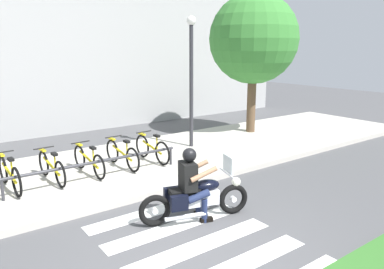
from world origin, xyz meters
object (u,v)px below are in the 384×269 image
(bicycle_0, at_px, (9,174))
(street_lamp, at_px, (191,71))
(tree_near_rack, at_px, (254,39))
(rider, at_px, (192,180))
(bicycle_1, at_px, (51,167))
(bicycle_2, at_px, (89,161))
(bicycle_4, at_px, (152,149))
(motorcycle, at_px, (196,197))
(bicycle_3, at_px, (122,154))
(bike_rack, at_px, (97,163))

(bicycle_0, xyz_separation_m, street_lamp, (5.40, 0.65, 2.00))
(street_lamp, bearing_deg, tree_near_rack, 7.53)
(rider, height_order, bicycle_1, rider)
(bicycle_1, xyz_separation_m, tree_near_rack, (7.53, 1.05, 2.99))
(bicycle_2, height_order, street_lamp, street_lamp)
(bicycle_4, height_order, street_lamp, street_lamp)
(motorcycle, height_order, bicycle_3, motorcycle)
(bicycle_1, height_order, bicycle_2, same)
(motorcycle, bearing_deg, street_lamp, 54.76)
(street_lamp, bearing_deg, bicycle_0, -173.09)
(rider, xyz_separation_m, bike_rack, (-0.72, 2.75, -0.24))
(bicycle_2, bearing_deg, bike_rack, -89.97)
(bicycle_0, bearing_deg, motorcycle, -52.08)
(motorcycle, relative_size, rider, 1.50)
(rider, relative_size, bike_rack, 0.34)
(motorcycle, bearing_deg, tree_near_rack, 36.89)
(bicycle_3, height_order, bike_rack, bicycle_3)
(bicycle_1, height_order, bike_rack, bicycle_1)
(bike_rack, relative_size, street_lamp, 1.02)
(bicycle_1, relative_size, tree_near_rack, 0.33)
(bicycle_0, xyz_separation_m, tree_near_rack, (8.43, 1.05, 2.97))
(bicycle_2, xyz_separation_m, street_lamp, (3.61, 0.65, 2.01))
(bike_rack, bearing_deg, rider, -75.23)
(bicycle_0, bearing_deg, bicycle_4, -0.00)
(bicycle_2, relative_size, street_lamp, 0.42)
(motorcycle, relative_size, tree_near_rack, 0.42)
(bicycle_0, relative_size, street_lamp, 0.42)
(rider, bearing_deg, bicycle_1, 116.15)
(motorcycle, height_order, bicycle_4, motorcycle)
(rider, bearing_deg, bike_rack, 104.77)
(rider, relative_size, street_lamp, 0.35)
(bicycle_1, bearing_deg, street_lamp, 8.25)
(bicycle_2, bearing_deg, bicycle_3, -0.04)
(bicycle_1, relative_size, street_lamp, 0.41)
(bicycle_0, xyz_separation_m, bicycle_3, (2.69, 0.00, -0.01))
(bicycle_4, bearing_deg, bike_rack, -162.83)
(motorcycle, distance_m, bicycle_3, 3.33)
(motorcycle, relative_size, bicycle_3, 1.26)
(bicycle_0, relative_size, bicycle_4, 1.06)
(bicycle_3, xyz_separation_m, bike_rack, (-0.90, -0.55, 0.07))
(bicycle_2, distance_m, street_lamp, 4.19)
(rider, distance_m, bicycle_2, 3.40)
(tree_near_rack, bearing_deg, bicycle_2, -170.98)
(bicycle_1, bearing_deg, bike_rack, -31.75)
(street_lamp, distance_m, tree_near_rack, 3.20)
(tree_near_rack, bearing_deg, bicycle_4, -167.71)
(bicycle_3, height_order, tree_near_rack, tree_near_rack)
(motorcycle, bearing_deg, bicycle_4, 73.37)
(rider, distance_m, bicycle_1, 3.69)
(motorcycle, distance_m, tree_near_rack, 7.90)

